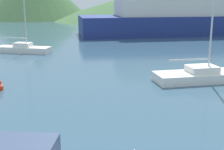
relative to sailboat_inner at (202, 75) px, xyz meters
The scene contains 4 objects.
sailboat_inner is the anchor object (origin of this frame).
sailboat_middle 19.04m from the sailboat_inner, 147.31° to the left, with size 5.84×2.40×7.01m.
ferry_distant 30.12m from the sailboat_inner, 78.86° to the left, with size 38.84×17.57×7.99m.
hill_east 64.94m from the sailboat_inner, 90.25° to the left, with size 53.48×53.48×7.88m.
Camera 1 is at (0.45, -3.21, 5.47)m, focal length 50.00 mm.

